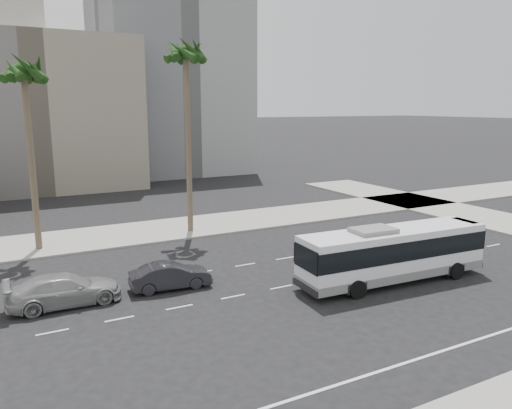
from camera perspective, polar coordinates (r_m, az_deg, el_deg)
ground at (r=29.87m, az=7.91°, el=-8.43°), size 700.00×700.00×0.00m
sidewalk_north at (r=42.81m, az=-4.32°, el=-2.16°), size 120.00×7.00×0.15m
midrise_beige_west at (r=67.82m, az=-24.45°, el=9.45°), size 24.00×18.00×18.00m
midrise_gray_center at (r=78.68m, az=-10.03°, el=13.32°), size 20.00×20.00×26.00m
civic_tower at (r=274.56m, az=-25.93°, el=16.25°), size 42.00×42.00×129.00m
highrise_right at (r=261.27m, az=-14.89°, el=16.45°), size 26.00×26.00×70.00m
highrise_far at (r=296.32m, az=-11.37°, el=14.98°), size 22.00×22.00×60.00m
city_bus at (r=29.69m, az=15.46°, el=-5.30°), size 11.75×3.21×3.34m
car_a at (r=28.27m, az=-9.79°, el=-8.06°), size 1.99×4.59×1.47m
car_b at (r=27.44m, az=-21.09°, el=-9.11°), size 2.31×5.61×1.62m
palm_near at (r=39.24m, az=-8.03°, el=16.45°), size 4.46×4.46×15.03m
palm_mid at (r=37.03m, az=-25.07°, el=13.30°), size 4.30×4.30×13.32m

